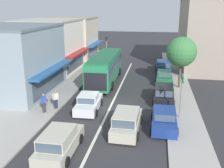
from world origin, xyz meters
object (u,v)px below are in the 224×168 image
at_px(wagon_behind_bus_mid, 59,143).
at_px(wagon_behind_bus_near, 127,122).
at_px(street_tree_right, 181,52).
at_px(pedestrian_with_handbag_near, 44,102).
at_px(parked_wagon_kerb_second, 164,94).
at_px(traffic_light_downstreet, 107,45).
at_px(parked_wagon_kerb_rear, 163,67).
at_px(sedan_adjacent_lane_trail, 89,103).
at_px(parked_sedan_kerb_front, 164,119).
at_px(city_bus, 105,66).
at_px(directional_road_sign, 182,86).
at_px(parked_sedan_kerb_third, 164,77).
at_px(pedestrian_browsing_midblock, 56,98).

height_order(wagon_behind_bus_mid, wagon_behind_bus_near, same).
relative_size(street_tree_right, pedestrian_with_handbag_near, 3.41).
height_order(wagon_behind_bus_mid, pedestrian_with_handbag_near, pedestrian_with_handbag_near).
relative_size(parked_wagon_kerb_second, traffic_light_downstreet, 1.08).
relative_size(wagon_behind_bus_near, parked_wagon_kerb_rear, 1.00).
distance_m(wagon_behind_bus_near, street_tree_right, 12.31).
distance_m(sedan_adjacent_lane_trail, wagon_behind_bus_near, 4.98).
relative_size(sedan_adjacent_lane_trail, pedestrian_with_handbag_near, 2.62).
relative_size(parked_wagon_kerb_second, pedestrian_with_handbag_near, 2.78).
xyz_separation_m(wagon_behind_bus_mid, sedan_adjacent_lane_trail, (-0.03, 7.01, -0.08)).
distance_m(parked_sedan_kerb_front, street_tree_right, 10.65).
distance_m(wagon_behind_bus_mid, parked_sedan_kerb_front, 7.82).
height_order(traffic_light_downstreet, pedestrian_with_handbag_near, traffic_light_downstreet).
bearing_deg(city_bus, directional_road_sign, -49.44).
height_order(directional_road_sign, street_tree_right, street_tree_right).
bearing_deg(pedestrian_with_handbag_near, wagon_behind_bus_mid, -58.55).
xyz_separation_m(parked_sedan_kerb_third, directional_road_sign, (1.06, -9.99, 2.01)).
height_order(city_bus, sedan_adjacent_lane_trail, city_bus).
distance_m(wagon_behind_bus_near, directional_road_sign, 5.25).
bearing_deg(sedan_adjacent_lane_trail, wagon_behind_bus_near, -42.76).
xyz_separation_m(traffic_light_downstreet, pedestrian_with_handbag_near, (-1.35, -19.97, -1.79)).
bearing_deg(pedestrian_browsing_midblock, directional_road_sign, 0.24).
xyz_separation_m(parked_sedan_kerb_front, pedestrian_browsing_midblock, (-9.04, 1.84, 0.40)).
bearing_deg(parked_sedan_kerb_third, pedestrian_browsing_midblock, -132.65).
xyz_separation_m(parked_sedan_kerb_third, pedestrian_browsing_midblock, (-9.24, -10.03, 0.40)).
distance_m(street_tree_right, pedestrian_with_handbag_near, 14.88).
bearing_deg(wagon_behind_bus_mid, parked_sedan_kerb_front, 36.95).
xyz_separation_m(sedan_adjacent_lane_trail, parked_sedan_kerb_front, (6.28, -2.31, 0.00)).
relative_size(wagon_behind_bus_mid, parked_wagon_kerb_second, 0.99).
relative_size(parked_sedan_kerb_third, pedestrian_with_handbag_near, 2.59).
xyz_separation_m(city_bus, traffic_light_downstreet, (-1.74, 9.81, 0.97)).
bearing_deg(traffic_light_downstreet, pedestrian_with_handbag_near, -93.87).
relative_size(parked_wagon_kerb_rear, traffic_light_downstreet, 1.08).
height_order(traffic_light_downstreet, directional_road_sign, traffic_light_downstreet).
height_order(parked_wagon_kerb_second, traffic_light_downstreet, traffic_light_downstreet).
relative_size(wagon_behind_bus_mid, pedestrian_browsing_midblock, 2.76).
height_order(city_bus, directional_road_sign, directional_road_sign).
distance_m(sedan_adjacent_lane_trail, parked_sedan_kerb_third, 11.55).
bearing_deg(parked_wagon_kerb_rear, wagon_behind_bus_near, -98.70).
distance_m(parked_wagon_kerb_rear, street_tree_right, 7.94).
distance_m(parked_sedan_kerb_third, pedestrian_browsing_midblock, 13.65).
relative_size(parked_sedan_kerb_front, pedestrian_browsing_midblock, 2.58).
xyz_separation_m(parked_sedan_kerb_front, street_tree_right, (1.76, 9.97, 3.32)).
height_order(sedan_adjacent_lane_trail, pedestrian_browsing_midblock, pedestrian_browsing_midblock).
bearing_deg(traffic_light_downstreet, pedestrian_browsing_midblock, -92.17).
bearing_deg(parked_wagon_kerb_second, pedestrian_with_handbag_near, -154.21).
xyz_separation_m(wagon_behind_bus_mid, traffic_light_downstreet, (-2.07, 25.56, 2.11)).
distance_m(parked_wagon_kerb_rear, directional_road_sign, 15.32).
bearing_deg(street_tree_right, parked_wagon_kerb_rear, 102.90).
relative_size(wagon_behind_bus_near, parked_sedan_kerb_third, 1.08).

